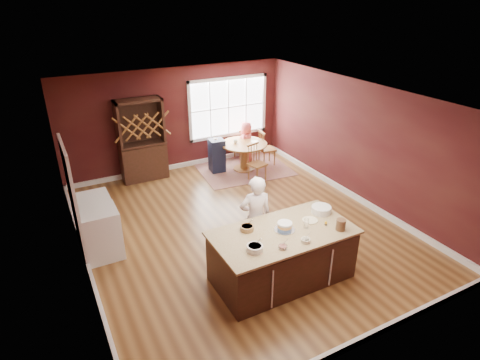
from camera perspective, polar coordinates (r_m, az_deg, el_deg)
name	(u,v)px	position (r m, az deg, el deg)	size (l,w,h in m)	color
room_shell	(238,167)	(7.70, -0.22, 1.91)	(7.00, 7.00, 7.00)	brown
window	(228,107)	(11.22, -1.69, 10.29)	(2.36, 0.10, 1.66)	white
doorway	(74,203)	(7.66, -22.58, -3.02)	(0.08, 1.26, 2.13)	white
kitchen_island	(282,256)	(6.78, 5.98, -10.71)	(2.32, 1.21, 0.92)	#3E201A
dining_table	(244,151)	(10.73, 0.57, 4.16)	(1.23, 1.23, 0.75)	olive
baker	(255,218)	(7.08, 2.21, -5.39)	(0.58, 0.38, 1.59)	white
layer_cake	(285,226)	(6.51, 6.37, -6.57)	(0.34, 0.34, 0.14)	white
bowl_blue	(255,248)	(6.01, 2.11, -9.66)	(0.24, 0.24, 0.09)	white
bowl_yellow	(247,228)	(6.48, 1.01, -6.85)	(0.22, 0.22, 0.08)	tan
bowl_pink	(283,247)	(6.10, 6.11, -9.47)	(0.14, 0.14, 0.05)	white
bowl_olive	(306,240)	(6.29, 9.31, -8.47)	(0.15, 0.15, 0.05)	beige
drinking_glass	(306,223)	(6.61, 9.42, -6.10)	(0.08, 0.08, 0.17)	silver
dinner_plate	(310,220)	(6.85, 9.92, -5.67)	(0.26, 0.26, 0.02)	beige
white_tub	(321,210)	(7.10, 11.48, -4.14)	(0.34, 0.34, 0.12)	white
stoneware_crock	(341,225)	(6.66, 14.14, -6.19)	(0.16, 0.16, 0.19)	brown
toy_figurine	(326,223)	(6.76, 12.12, -6.04)	(0.04, 0.04, 0.07)	#F9B509
rug	(244,169)	(10.94, 0.56, 1.58)	(2.37, 1.83, 0.01)	brown
chair_east	(267,148)	(11.09, 3.87, 4.63)	(0.42, 0.40, 1.00)	olive
chair_south	(257,163)	(10.13, 2.48, 2.48)	(0.41, 0.39, 0.96)	brown
chair_north	(242,143)	(11.51, 0.24, 5.29)	(0.39, 0.37, 0.93)	brown
seated_woman	(246,142)	(11.20, 0.89, 5.37)	(0.58, 0.37, 1.18)	#D85458
high_chair	(217,155)	(10.67, -3.31, 3.59)	(0.38, 0.38, 0.93)	black
toddler	(213,142)	(10.62, -3.90, 5.46)	(0.18, 0.14, 0.26)	#8CA5BF
table_plate	(255,142)	(10.75, 2.10, 5.44)	(0.22, 0.22, 0.02)	beige
table_cup	(235,142)	(10.65, -0.65, 5.49)	(0.11, 0.11, 0.09)	white
hutch	(142,140)	(10.31, -13.80, 5.50)	(1.13, 0.47, 2.08)	#39240F
washer	(101,233)	(7.66, -19.15, -7.20)	(0.65, 0.63, 0.94)	white
dryer	(95,218)	(8.22, -19.95, -5.07)	(0.63, 0.61, 0.92)	white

